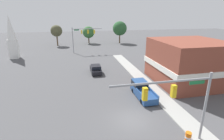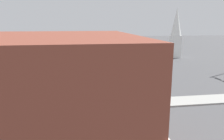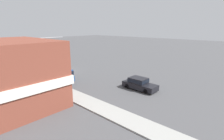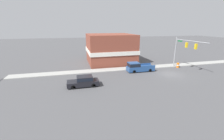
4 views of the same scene
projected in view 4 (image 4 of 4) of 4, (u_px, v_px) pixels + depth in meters
name	position (u px, v px, depth m)	size (l,w,h in m)	color
ground_plane	(171.00, 74.00, 28.80)	(200.00, 200.00, 0.00)	#4C4C4F
sidewalk_curb	(155.00, 66.00, 34.08)	(2.40, 60.00, 0.14)	#9E9E99
near_signal_assembly	(185.00, 47.00, 30.71)	(8.66, 0.49, 6.63)	gray
car_lead	(84.00, 81.00, 22.91)	(1.92, 4.77, 1.61)	black
pickup_truck_parked	(138.00, 67.00, 30.33)	(1.98, 5.55, 1.94)	black
construction_barrel	(178.00, 65.00, 33.33)	(0.55, 0.55, 1.08)	orange
corner_brick_building	(110.00, 49.00, 37.61)	(11.09, 11.33, 7.02)	brown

